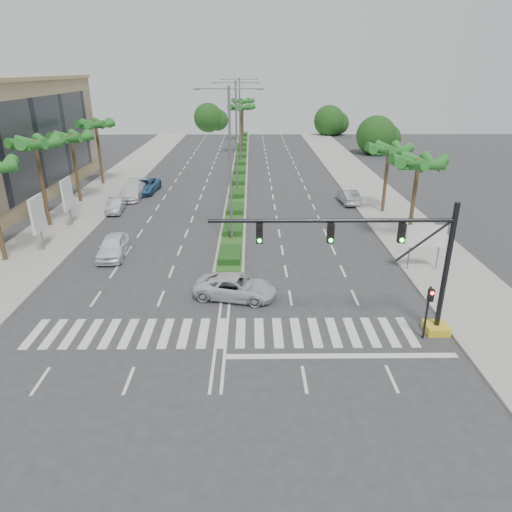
{
  "coord_description": "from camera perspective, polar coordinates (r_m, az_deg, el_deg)",
  "views": [
    {
      "loc": [
        1.61,
        -21.05,
        13.12
      ],
      "look_at": [
        1.87,
        3.54,
        3.0
      ],
      "focal_mm": 32.0,
      "sensor_mm": 36.0,
      "label": 1
    }
  ],
  "objects": [
    {
      "name": "ground",
      "position": [
        24.85,
        -4.28,
        -9.57
      ],
      "size": [
        160.0,
        160.0,
        0.0
      ],
      "primitive_type": "plane",
      "color": "#333335",
      "rests_on": "ground"
    },
    {
      "name": "footpath_right",
      "position": [
        45.16,
        17.0,
        4.58
      ],
      "size": [
        6.0,
        120.0,
        0.15
      ],
      "primitive_type": "cube",
      "color": "gray",
      "rests_on": "ground"
    },
    {
      "name": "footpath_left",
      "position": [
        46.23,
        -21.95,
        4.33
      ],
      "size": [
        6.0,
        120.0,
        0.15
      ],
      "primitive_type": "cube",
      "color": "gray",
      "rests_on": "ground"
    },
    {
      "name": "median",
      "position": [
        67.34,
        -1.99,
        11.21
      ],
      "size": [
        2.2,
        75.0,
        0.2
      ],
      "primitive_type": "cube",
      "color": "gray",
      "rests_on": "ground"
    },
    {
      "name": "median_grass",
      "position": [
        67.31,
        -1.99,
        11.31
      ],
      "size": [
        1.8,
        75.0,
        0.04
      ],
      "primitive_type": "cube",
      "color": "#2C571D",
      "rests_on": "median"
    },
    {
      "name": "signal_gantry",
      "position": [
        24.39,
        17.78,
        -2.1
      ],
      "size": [
        12.6,
        1.2,
        7.2
      ],
      "color": "gold",
      "rests_on": "ground"
    },
    {
      "name": "pedestrian_signal",
      "position": [
        24.87,
        20.77,
        -5.67
      ],
      "size": [
        0.28,
        0.36,
        3.0
      ],
      "color": "black",
      "rests_on": "ground"
    },
    {
      "name": "direction_sign",
      "position": [
        33.14,
        20.48,
        2.13
      ],
      "size": [
        2.7,
        0.11,
        3.4
      ],
      "color": "slate",
      "rests_on": "ground"
    },
    {
      "name": "billboard_near",
      "position": [
        38.14,
        -25.64,
        4.69
      ],
      "size": [
        0.18,
        2.1,
        4.35
      ],
      "color": "slate",
      "rests_on": "ground"
    },
    {
      "name": "billboard_far",
      "position": [
        43.44,
        -22.52,
        7.14
      ],
      "size": [
        0.18,
        2.1,
        4.35
      ],
      "color": "slate",
      "rests_on": "ground"
    },
    {
      "name": "palm_left_mid",
      "position": [
        43.47,
        -25.84,
        12.22
      ],
      "size": [
        4.57,
        4.68,
        7.95
      ],
      "color": "brown",
      "rests_on": "ground"
    },
    {
      "name": "palm_left_far",
      "position": [
        50.85,
        -22.08,
        13.31
      ],
      "size": [
        4.57,
        4.68,
        7.35
      ],
      "color": "brown",
      "rests_on": "ground"
    },
    {
      "name": "palm_left_end",
      "position": [
        58.28,
        -19.38,
        15.02
      ],
      "size": [
        4.57,
        4.68,
        7.75
      ],
      "color": "brown",
      "rests_on": "ground"
    },
    {
      "name": "palm_right_near",
      "position": [
        37.98,
        19.61,
        10.61
      ],
      "size": [
        4.57,
        4.68,
        7.05
      ],
      "color": "brown",
      "rests_on": "ground"
    },
    {
      "name": "palm_right_far",
      "position": [
        45.51,
        16.26,
        12.39
      ],
      "size": [
        4.57,
        4.68,
        6.75
      ],
      "color": "brown",
      "rests_on": "ground"
    },
    {
      "name": "palm_median_a",
      "position": [
        76.3,
        -1.89,
        17.89
      ],
      "size": [
        4.57,
        4.68,
        8.05
      ],
      "color": "brown",
      "rests_on": "ground"
    },
    {
      "name": "palm_median_b",
      "position": [
        91.25,
        -1.69,
        18.62
      ],
      "size": [
        4.57,
        4.68,
        8.05
      ],
      "color": "brown",
      "rests_on": "ground"
    },
    {
      "name": "streetlight_near",
      "position": [
        35.65,
        -3.25,
        12.13
      ],
      "size": [
        5.1,
        0.25,
        12.0
      ],
      "color": "slate",
      "rests_on": "ground"
    },
    {
      "name": "streetlight_mid",
      "position": [
        51.46,
        -2.47,
        15.3
      ],
      "size": [
        5.1,
        0.25,
        12.0
      ],
      "color": "slate",
      "rests_on": "ground"
    },
    {
      "name": "streetlight_far",
      "position": [
        67.36,
        -2.05,
        16.98
      ],
      "size": [
        5.1,
        0.25,
        12.0
      ],
      "color": "slate",
      "rests_on": "ground"
    },
    {
      "name": "car_parked_a",
      "position": [
        35.8,
        -17.46,
        1.16
      ],
      "size": [
        2.19,
        4.78,
        1.59
      ],
      "primitive_type": "imported",
      "rotation": [
        0.0,
        0.0,
        0.07
      ],
      "color": "white",
      "rests_on": "ground"
    },
    {
      "name": "car_parked_b",
      "position": [
        47.26,
        -17.15,
        6.08
      ],
      "size": [
        1.78,
        4.13,
        1.32
      ],
      "primitive_type": "imported",
      "rotation": [
        0.0,
        0.0,
        0.1
      ],
      "color": "#B7B6BB",
      "rests_on": "ground"
    },
    {
      "name": "car_parked_c",
      "position": [
        54.02,
        -13.7,
        8.51
      ],
      "size": [
        2.97,
        5.67,
        1.52
      ],
      "primitive_type": "imported",
      "rotation": [
        0.0,
        0.0,
        -0.08
      ],
      "color": "#2D5C8A",
      "rests_on": "ground"
    },
    {
      "name": "car_parked_d",
      "position": [
        51.95,
        -15.19,
        7.89
      ],
      "size": [
        2.48,
        5.72,
        1.64
      ],
      "primitive_type": "imported",
      "rotation": [
        0.0,
        0.0,
        -0.03
      ],
      "color": "white",
      "rests_on": "ground"
    },
    {
      "name": "car_crossing",
      "position": [
        28.07,
        -2.58,
        -3.93
      ],
      "size": [
        5.39,
        3.33,
        1.39
      ],
      "primitive_type": "imported",
      "rotation": [
        0.0,
        0.0,
        1.36
      ],
      "color": "silver",
      "rests_on": "ground"
    },
    {
      "name": "car_right",
      "position": [
        49.13,
        11.49,
        7.3
      ],
      "size": [
        1.85,
        4.48,
        1.44
      ],
      "primitive_type": "imported",
      "rotation": [
        0.0,
        0.0,
        3.22
      ],
      "color": "#B3B3B8",
      "rests_on": "ground"
    }
  ]
}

